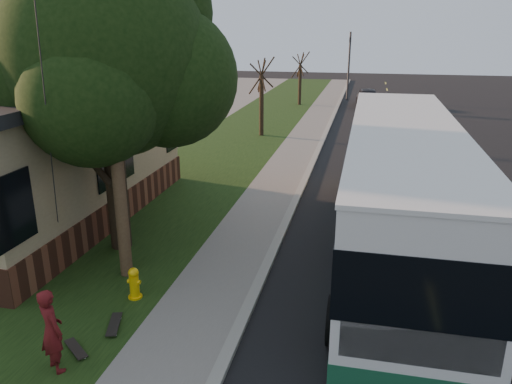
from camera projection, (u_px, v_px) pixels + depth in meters
ground at (246, 314)px, 10.82m from camera, size 120.00×120.00×0.00m
road at (408, 188)px, 19.24m from camera, size 8.00×80.00×0.01m
curb at (305, 180)px, 20.06m from camera, size 0.25×80.00×0.12m
sidewalk at (281, 178)px, 20.27m from camera, size 2.00×80.00×0.08m
grass_verge at (199, 173)px, 20.99m from camera, size 5.00×80.00×0.07m
fire_hydrant at (134, 283)px, 11.22m from camera, size 0.32×0.32×0.74m
utility_pole at (110, 88)px, 10.96m from camera, size 2.86×3.21×9.07m
leafy_tree at (109, 58)px, 12.50m from camera, size 6.30×6.00×7.80m
bare_tree_near at (262, 98)px, 27.52m from camera, size 1.38×1.21×4.31m
bare_tree_far at (300, 79)px, 38.58m from camera, size 1.38×1.21×4.03m
traffic_signal at (349, 61)px, 41.19m from camera, size 0.18×0.22×5.50m
transit_bus at (401, 186)px, 13.33m from camera, size 2.99×12.96×3.50m
skateboarder at (51, 330)px, 8.73m from camera, size 0.69×0.63×1.59m
skateboard_main at (114, 324)px, 10.20m from camera, size 0.47×0.87×0.08m
skateboard_spare at (76, 349)px, 9.44m from camera, size 0.72×0.62×0.07m
distant_car at (368, 98)px, 38.34m from camera, size 2.02×4.25×1.40m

